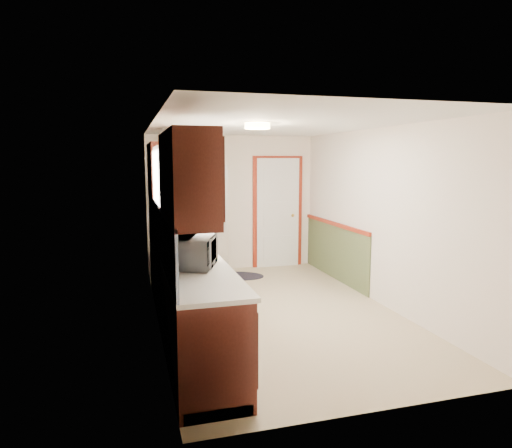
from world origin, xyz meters
TOP-DOWN VIEW (x-y plane):
  - room_shell at (0.00, 0.00)m, footprint 3.20×5.20m
  - kitchen_run at (-1.24, -0.29)m, footprint 0.63×4.00m
  - back_wall_trim at (0.99, 2.21)m, footprint 1.12×2.30m
  - ceiling_fixture at (-0.30, -0.20)m, footprint 0.30×0.30m
  - microwave at (-1.20, -1.15)m, footprint 0.46×0.61m
  - refrigerator at (-0.68, 2.05)m, footprint 0.88×0.83m
  - rug at (-0.05, 1.90)m, footprint 1.03×0.84m
  - cooktop at (-1.19, 1.40)m, footprint 0.49×0.59m

SIDE VIEW (x-z plane):
  - rug at x=-0.05m, z-range 0.00..0.01m
  - kitchen_run at x=-1.24m, z-range -0.29..1.91m
  - back_wall_trim at x=0.99m, z-range -0.15..1.93m
  - refrigerator at x=-0.68m, z-range 0.00..1.88m
  - cooktop at x=-1.19m, z-range 0.94..0.96m
  - microwave at x=-1.20m, z-range 0.94..1.30m
  - room_shell at x=0.00m, z-range -0.06..2.46m
  - ceiling_fixture at x=-0.30m, z-range 2.33..2.39m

